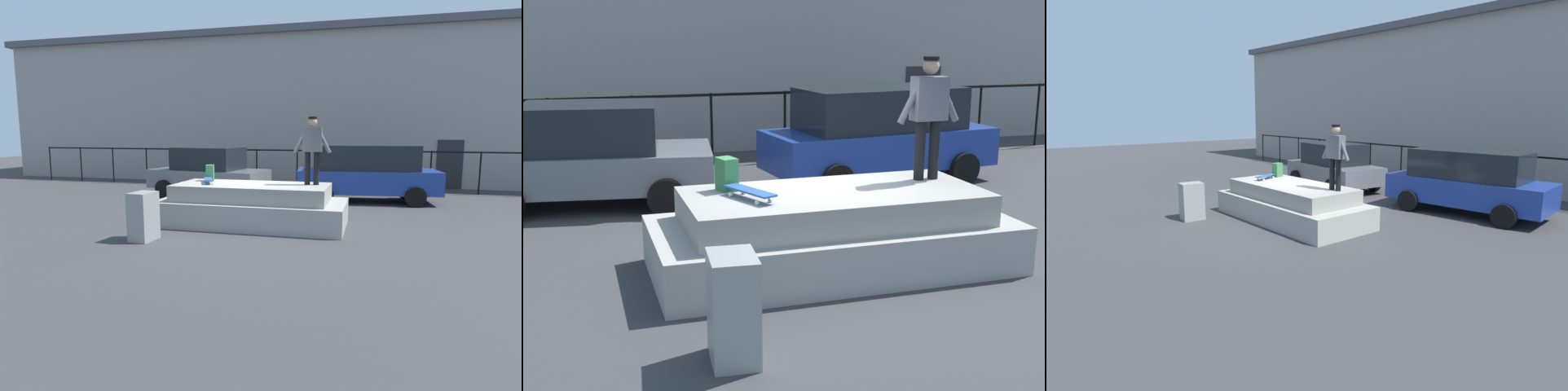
# 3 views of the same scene
# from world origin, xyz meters

# --- Properties ---
(ground_plane) EXTENTS (60.00, 60.00, 0.00)m
(ground_plane) POSITION_xyz_m (0.00, 0.00, 0.00)
(ground_plane) COLOR #38383A
(concrete_ledge) EXTENTS (4.65, 2.10, 1.03)m
(concrete_ledge) POSITION_xyz_m (0.12, -0.42, 0.47)
(concrete_ledge) COLOR #9E9B93
(concrete_ledge) RESTS_ON ground_plane
(skateboarder) EXTENTS (0.93, 0.26, 1.66)m
(skateboarder) POSITION_xyz_m (1.58, -0.14, 1.99)
(skateboarder) COLOR black
(skateboarder) RESTS_ON concrete_ledge
(skateboard) EXTENTS (0.50, 0.83, 0.12)m
(skateboard) POSITION_xyz_m (-1.00, -0.51, 1.13)
(skateboard) COLOR #264C8C
(skateboard) RESTS_ON concrete_ledge
(backpack) EXTENTS (0.27, 0.32, 0.42)m
(backpack) POSITION_xyz_m (-1.17, 0.03, 1.24)
(backpack) COLOR #33723F
(backpack) RESTS_ON concrete_ledge
(car_grey_sedan_near) EXTENTS (4.37, 2.59, 1.78)m
(car_grey_sedan_near) POSITION_xyz_m (-2.72, 3.85, 0.89)
(car_grey_sedan_near) COLOR slate
(car_grey_sedan_near) RESTS_ON ground_plane
(car_blue_hatchback_mid) EXTENTS (4.73, 2.39, 1.89)m
(car_blue_hatchback_mid) POSITION_xyz_m (2.83, 4.05, 0.99)
(car_blue_hatchback_mid) COLOR navy
(car_blue_hatchback_mid) RESTS_ON ground_plane
(utility_box) EXTENTS (0.49, 0.64, 1.05)m
(utility_box) POSITION_xyz_m (-1.70, -2.55, 0.52)
(utility_box) COLOR gray
(utility_box) RESTS_ON ground_plane
(fence_row) EXTENTS (24.06, 0.06, 1.61)m
(fence_row) POSITION_xyz_m (-0.00, 6.74, 1.11)
(fence_row) COLOR black
(fence_row) RESTS_ON ground_plane
(warehouse_building) EXTENTS (30.72, 9.43, 6.86)m
(warehouse_building) POSITION_xyz_m (0.00, 12.72, 3.44)
(warehouse_building) COLOR gray
(warehouse_building) RESTS_ON ground_plane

